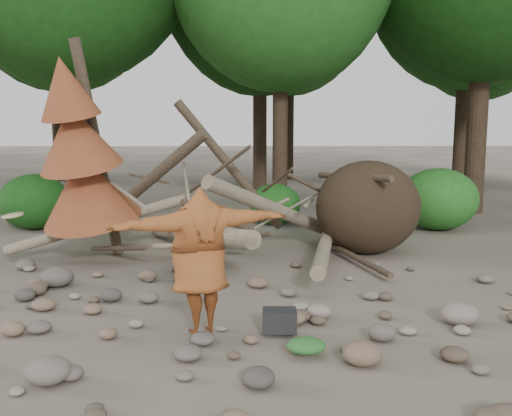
{
  "coord_description": "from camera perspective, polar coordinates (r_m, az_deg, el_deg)",
  "views": [
    {
      "loc": [
        0.11,
        -7.54,
        2.76
      ],
      "look_at": [
        0.21,
        1.5,
        1.4
      ],
      "focal_mm": 40.0,
      "sensor_mm": 36.0,
      "label": 1
    }
  ],
  "objects": [
    {
      "name": "ground",
      "position": [
        8.03,
        -1.4,
        -11.55
      ],
      "size": [
        120.0,
        120.0,
        0.0
      ],
      "primitive_type": "plane",
      "color": "#514C44",
      "rests_on": "ground"
    },
    {
      "name": "deadfall_pile",
      "position": [
        12.07,
        8.47,
        -0.16
      ],
      "size": [
        8.55,
        5.24,
        3.3
      ],
      "color": "#332619",
      "rests_on": "ground"
    },
    {
      "name": "dead_conifer",
      "position": [
        11.4,
        -17.13,
        4.91
      ],
      "size": [
        2.06,
        2.16,
        4.35
      ],
      "color": "#4C3F30",
      "rests_on": "ground"
    },
    {
      "name": "bush_left",
      "position": [
        15.9,
        -21.29,
        0.6
      ],
      "size": [
        1.8,
        1.8,
        1.44
      ],
      "primitive_type": "ellipsoid",
      "color": "#164813",
      "rests_on": "ground"
    },
    {
      "name": "bush_mid",
      "position": [
        15.52,
        1.92,
        0.4
      ],
      "size": [
        1.4,
        1.4,
        1.12
      ],
      "primitive_type": "ellipsoid",
      "color": "#1F5C1A",
      "rests_on": "ground"
    },
    {
      "name": "bush_right",
      "position": [
        15.47,
        17.8,
        0.86
      ],
      "size": [
        2.0,
        2.0,
        1.6
      ],
      "primitive_type": "ellipsoid",
      "color": "#276D22",
      "rests_on": "ground"
    },
    {
      "name": "frisbee_thrower",
      "position": [
        7.27,
        -5.65,
        -5.31
      ],
      "size": [
        3.71,
        1.49,
        1.89
      ],
      "color": "brown",
      "rests_on": "ground"
    },
    {
      "name": "backpack",
      "position": [
        7.59,
        2.36,
        -11.59
      ],
      "size": [
        0.44,
        0.29,
        0.29
      ],
      "primitive_type": "cube",
      "rotation": [
        0.0,
        0.0,
        -0.0
      ],
      "color": "black",
      "rests_on": "ground"
    },
    {
      "name": "cloth_green",
      "position": [
        7.0,
        5.03,
        -13.93
      ],
      "size": [
        0.47,
        0.39,
        0.18
      ],
      "primitive_type": "ellipsoid",
      "color": "#286429",
      "rests_on": "ground"
    },
    {
      "name": "cloth_orange",
      "position": [
        7.04,
        4.96,
        -14.13
      ],
      "size": [
        0.27,
        0.22,
        0.1
      ],
      "primitive_type": "ellipsoid",
      "color": "#A0581B",
      "rests_on": "ground"
    },
    {
      "name": "boulder_front_left",
      "position": [
        6.68,
        -20.12,
        -15.02
      ],
      "size": [
        0.49,
        0.44,
        0.3
      ],
      "primitive_type": "ellipsoid",
      "color": "#6B6459",
      "rests_on": "ground"
    },
    {
      "name": "boulder_front_right",
      "position": [
        6.85,
        10.57,
        -14.11
      ],
      "size": [
        0.45,
        0.41,
        0.27
      ],
      "primitive_type": "ellipsoid",
      "color": "brown",
      "rests_on": "ground"
    },
    {
      "name": "boulder_mid_right",
      "position": [
        8.45,
        19.72,
        -9.93
      ],
      "size": [
        0.51,
        0.46,
        0.31
      ],
      "primitive_type": "ellipsoid",
      "color": "gray",
      "rests_on": "ground"
    },
    {
      "name": "boulder_mid_left",
      "position": [
        10.3,
        -19.31,
        -6.51
      ],
      "size": [
        0.57,
        0.51,
        0.34
      ],
      "primitive_type": "ellipsoid",
      "color": "#5B524D",
      "rests_on": "ground"
    }
  ]
}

